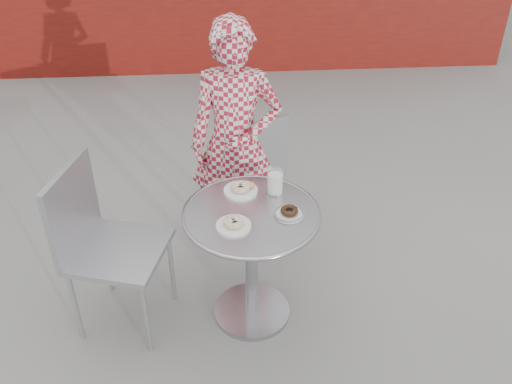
{
  "coord_description": "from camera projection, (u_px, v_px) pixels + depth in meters",
  "views": [
    {
      "loc": [
        -0.13,
        -2.31,
        2.47
      ],
      "look_at": [
        0.04,
        0.11,
        0.8
      ],
      "focal_mm": 40.0,
      "sensor_mm": 36.0,
      "label": 1
    }
  ],
  "objects": [
    {
      "name": "plate_far",
      "position": [
        241.0,
        188.0,
        3.06
      ],
      "size": [
        0.18,
        0.18,
        0.05
      ],
      "rotation": [
        0.0,
        0.0,
        -0.13
      ],
      "color": "white",
      "rests_on": "bistro_table"
    },
    {
      "name": "seated_person",
      "position": [
        236.0,
        144.0,
        3.43
      ],
      "size": [
        0.6,
        0.43,
        1.52
      ],
      "primitive_type": "imported",
      "rotation": [
        0.0,
        0.0,
        -0.13
      ],
      "color": "maroon",
      "rests_on": "ground"
    },
    {
      "name": "plate_checker",
      "position": [
        289.0,
        213.0,
        2.89
      ],
      "size": [
        0.16,
        0.16,
        0.04
      ],
      "rotation": [
        0.0,
        0.0,
        0.14
      ],
      "color": "white",
      "rests_on": "bistro_table"
    },
    {
      "name": "bistro_table",
      "position": [
        252.0,
        240.0,
        3.01
      ],
      "size": [
        0.72,
        0.72,
        0.73
      ],
      "rotation": [
        0.0,
        0.0,
        0.22
      ],
      "color": "silver",
      "rests_on": "ground"
    },
    {
      "name": "ground",
      "position": [
        250.0,
        316.0,
        3.3
      ],
      "size": [
        60.0,
        60.0,
        0.0
      ],
      "primitive_type": "plane",
      "color": "gray",
      "rests_on": "ground"
    },
    {
      "name": "plate_near",
      "position": [
        233.0,
        224.0,
        2.81
      ],
      "size": [
        0.18,
        0.18,
        0.04
      ],
      "rotation": [
        0.0,
        0.0,
        0.37
      ],
      "color": "white",
      "rests_on": "bistro_table"
    },
    {
      "name": "milk_cup",
      "position": [
        275.0,
        183.0,
        3.03
      ],
      "size": [
        0.09,
        0.09,
        0.14
      ],
      "rotation": [
        0.0,
        0.0,
        -0.12
      ],
      "color": "white",
      "rests_on": "bistro_table"
    },
    {
      "name": "chair_left",
      "position": [
        121.0,
        278.0,
        3.13
      ],
      "size": [
        0.58,
        0.58,
        0.98
      ],
      "rotation": [
        0.0,
        0.0,
        1.29
      ],
      "color": "#ADAFB5",
      "rests_on": "ground"
    },
    {
      "name": "chair_far",
      "position": [
        247.0,
        188.0,
        3.91
      ],
      "size": [
        0.54,
        0.54,
        0.87
      ],
      "rotation": [
        0.0,
        0.0,
        3.52
      ],
      "color": "#ADAFB5",
      "rests_on": "ground"
    }
  ]
}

